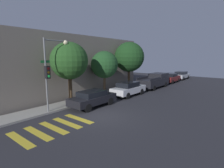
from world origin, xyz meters
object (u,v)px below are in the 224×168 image
Objects in this scene: sedan_middle at (128,88)px; tree_midblock at (104,65)px; pickup_truck at (155,81)px; sedan_far_end at (170,78)px; sedan_tail_of_row at (181,75)px; tree_near_corner at (69,61)px; tree_far_end at (129,57)px; sedan_near_corner at (93,98)px; traffic_light_pole at (51,65)px.

tree_midblock reaches higher than sedan_middle.
sedan_far_end is at bearing -0.00° from pickup_truck.
sedan_middle is 11.94m from sedan_far_end.
tree_near_corner reaches higher than sedan_tail_of_row.
tree_near_corner is 8.98m from tree_far_end.
sedan_middle is at bearing -46.44° from tree_midblock.
sedan_far_end is at bearing -11.40° from tree_far_end.
sedan_middle is 6.25m from pickup_truck.
tree_far_end is at bearing 172.72° from sedan_tail_of_row.
sedan_near_corner is 0.72× the size of tree_far_end.
traffic_light_pole reaches higher than tree_midblock.
sedan_near_corner is 17.25m from sedan_far_end.
tree_far_end is (-14.38, 1.84, 3.31)m from sedan_tail_of_row.
tree_far_end is at bearing 33.01° from sedan_middle.
tree_far_end reaches higher than sedan_near_corner.
pickup_truck is at bearing -8.43° from tree_near_corner.
tree_near_corner is (-18.09, 1.84, 2.99)m from sedan_far_end.
tree_midblock is at bearing 5.03° from traffic_light_pole.
pickup_truck is at bearing -28.21° from tree_far_end.
tree_midblock is (3.57, 1.84, 2.57)m from sedan_near_corner.
tree_near_corner reaches higher than sedan_near_corner.
tree_near_corner is (-6.15, 1.84, 3.00)m from sedan_middle.
tree_near_corner is (-0.83, 1.84, 3.05)m from sedan_near_corner.
tree_midblock is (4.40, -0.00, -0.48)m from tree_near_corner.
traffic_light_pole reaches higher than sedan_far_end.
sedan_far_end is at bearing 0.00° from sedan_near_corner.
tree_midblock is (-13.68, 1.84, 2.50)m from sedan_far_end.
tree_near_corner reaches higher than pickup_truck.
sedan_near_corner is (2.86, -1.27, -2.80)m from traffic_light_pole.
tree_midblock is (-8.00, 1.84, 2.36)m from pickup_truck.
sedan_middle is at bearing -16.63° from tree_near_corner.
sedan_near_corner is 5.32m from sedan_middle.
tree_midblock is at bearing 172.35° from sedan_far_end.
sedan_middle is at bearing -180.00° from pickup_truck.
tree_near_corner is at bearing 175.50° from sedan_tail_of_row.
sedan_far_end is (11.94, 0.00, 0.01)m from sedan_middle.
tree_far_end is (11.00, 0.57, 0.53)m from traffic_light_pole.
sedan_middle is 4.71m from tree_far_end.
tree_midblock is (6.43, 0.57, -0.23)m from traffic_light_pole.
tree_midblock is at bearing 27.24° from sedan_near_corner.
pickup_truck is 1.05× the size of tree_near_corner.
sedan_tail_of_row is at bearing -7.28° from tree_far_end.
tree_near_corner is at bearing 15.60° from traffic_light_pole.
traffic_light_pole is at bearing 174.97° from pickup_truck.
sedan_middle is 0.74× the size of tree_far_end.
sedan_middle is at bearing 0.00° from sedan_near_corner.
traffic_light_pole is at bearing -177.05° from tree_far_end.
pickup_truck is (11.57, 0.00, 0.21)m from sedan_near_corner.
traffic_light_pole is 1.16× the size of tree_midblock.
tree_near_corner is at bearing 171.57° from pickup_truck.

